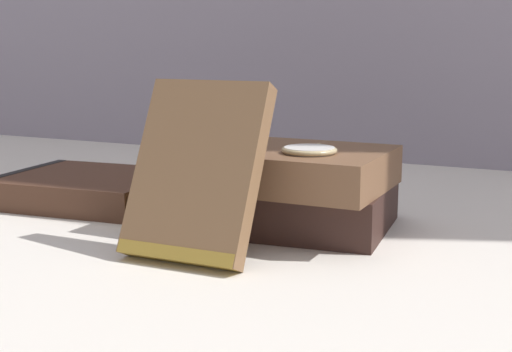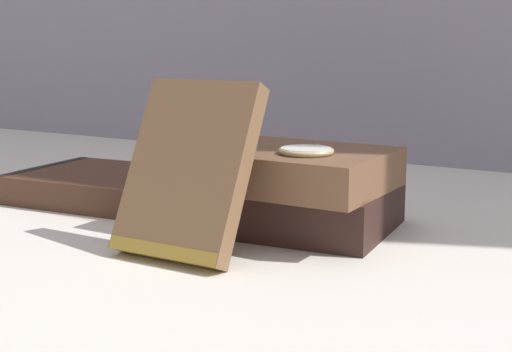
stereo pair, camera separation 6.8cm
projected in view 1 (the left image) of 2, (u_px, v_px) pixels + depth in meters
ground_plane at (252, 227)px, 0.75m from camera, size 3.00×3.00×0.00m
book_flat_bottom at (266, 202)px, 0.76m from camera, size 0.26×0.17×0.05m
book_flat_top at (270, 166)px, 0.73m from camera, size 0.23×0.15×0.04m
book_side_left at (85, 188)px, 0.87m from camera, size 0.21×0.18×0.04m
book_leaning_front at (199, 177)px, 0.63m from camera, size 0.12×0.09×0.16m
pocket_watch at (309, 150)px, 0.69m from camera, size 0.05×0.06×0.01m
reading_glasses at (300, 191)px, 0.93m from camera, size 0.12×0.08×0.00m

